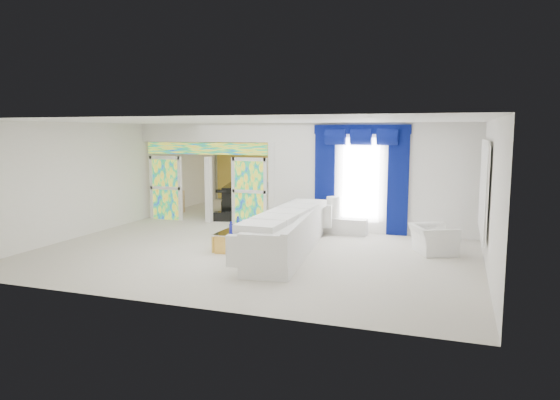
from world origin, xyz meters
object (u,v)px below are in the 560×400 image
at_px(white_sofa, 288,234).
at_px(armchair, 433,240).
at_px(coffee_table, 239,238).
at_px(console_table, 344,226).
at_px(grand_piano, 247,199).

relative_size(white_sofa, armchair, 4.57).
distance_m(white_sofa, coffee_table, 1.40).
relative_size(coffee_table, console_table, 1.44).
height_order(white_sofa, armchair, white_sofa).
bearing_deg(armchair, console_table, 33.01).
bearing_deg(white_sofa, armchair, 12.14).
bearing_deg(console_table, white_sofa, -106.02).
relative_size(console_table, armchair, 1.28).
distance_m(console_table, grand_piano, 4.54).
bearing_deg(grand_piano, coffee_table, -85.81).
xyz_separation_m(white_sofa, armchair, (3.14, 1.04, -0.11)).
distance_m(console_table, armchair, 2.85).
bearing_deg(grand_piano, white_sofa, -74.43).
xyz_separation_m(white_sofa, console_table, (0.74, 2.58, -0.22)).
xyz_separation_m(console_table, grand_piano, (-3.85, 2.41, 0.27)).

